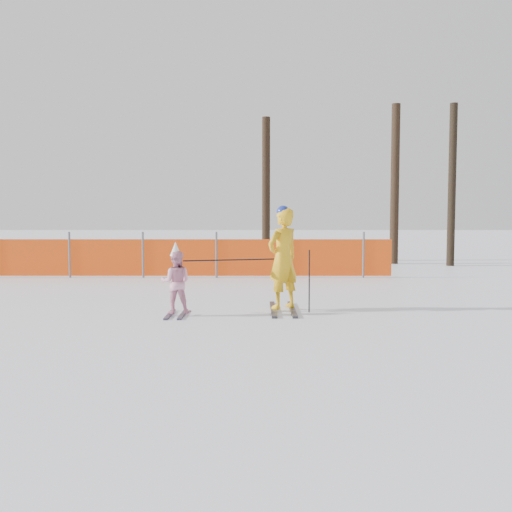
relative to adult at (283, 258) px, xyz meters
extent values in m
plane|color=white|center=(-0.48, -0.91, -0.93)|extent=(120.00, 120.00, 0.00)
cube|color=black|center=(-0.17, 0.00, -0.91)|extent=(0.09, 1.64, 0.04)
cube|color=black|center=(0.17, 0.00, -0.91)|extent=(0.09, 1.64, 0.04)
imported|color=yellow|center=(0.00, 0.00, 0.00)|extent=(0.77, 0.74, 1.78)
sphere|color=navy|center=(0.00, 0.00, 0.82)|extent=(0.23, 0.23, 0.23)
cube|color=black|center=(-1.94, -0.49, -0.91)|extent=(0.09, 0.95, 0.03)
cube|color=black|center=(-1.72, -0.49, -0.91)|extent=(0.09, 0.95, 0.03)
imported|color=#F09CBA|center=(-1.83, -0.49, -0.37)|extent=(0.53, 0.42, 1.06)
cone|color=white|center=(-1.83, -0.49, 0.20)|extent=(0.19, 0.19, 0.24)
cylinder|color=black|center=(0.45, -0.20, -0.38)|extent=(0.02, 0.02, 1.09)
cylinder|color=black|center=(-0.91, -0.25, -0.01)|extent=(1.59, 0.45, 0.02)
cylinder|color=#595960|center=(-5.56, 5.41, -0.30)|extent=(0.06, 0.06, 1.25)
cylinder|color=#595960|center=(-3.56, 5.41, -0.30)|extent=(0.06, 0.06, 1.25)
cylinder|color=#595960|center=(-1.56, 5.41, -0.30)|extent=(0.06, 0.06, 1.25)
cylinder|color=#595960|center=(0.44, 5.41, -0.30)|extent=(0.06, 0.06, 1.25)
cylinder|color=#595960|center=(2.44, 5.41, -0.30)|extent=(0.06, 0.06, 1.25)
cube|color=#FF4E0D|center=(-5.18, 5.41, -0.38)|extent=(16.76, 0.03, 1.00)
cylinder|color=black|center=(4.37, 10.04, 1.86)|extent=(0.30, 0.30, 5.57)
cylinder|color=black|center=(6.09, 9.20, 1.79)|extent=(0.26, 0.26, 5.43)
cylinder|color=black|center=(-0.12, 11.27, 1.74)|extent=(0.30, 0.30, 5.33)
camera|label=1|loc=(-0.46, -10.04, 0.75)|focal=40.00mm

